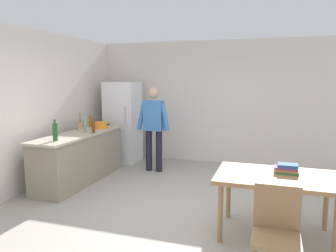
{
  "coord_description": "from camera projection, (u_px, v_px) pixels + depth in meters",
  "views": [
    {
      "loc": [
        1.33,
        -4.2,
        1.88
      ],
      "look_at": [
        -0.49,
        1.36,
        1.02
      ],
      "focal_mm": 34.72,
      "sensor_mm": 36.0,
      "label": 1
    }
  ],
  "objects": [
    {
      "name": "kitchen_counter",
      "position": [
        80.0,
        157.0,
        5.93
      ],
      "size": [
        0.64,
        2.2,
        0.9
      ],
      "color": "gray",
      "rests_on": "ground_plane"
    },
    {
      "name": "ground_plane",
      "position": [
        171.0,
        211.0,
        4.63
      ],
      "size": [
        14.0,
        14.0,
        0.0
      ],
      "primitive_type": "plane",
      "color": "#9E998E"
    },
    {
      "name": "wall_left",
      "position": [
        27.0,
        110.0,
        5.42
      ],
      "size": [
        0.12,
        5.6,
        2.7
      ],
      "primitive_type": "cube",
      "color": "silver",
      "rests_on": "ground_plane"
    },
    {
      "name": "utensil_jar",
      "position": [
        80.0,
        125.0,
        6.28
      ],
      "size": [
        0.11,
        0.11,
        0.32
      ],
      "color": "tan",
      "rests_on": "kitchen_counter"
    },
    {
      "name": "chair",
      "position": [
        276.0,
        229.0,
        2.93
      ],
      "size": [
        0.42,
        0.42,
        0.91
      ],
      "rotation": [
        0.0,
        0.0,
        -0.21
      ],
      "color": "#9E754C",
      "rests_on": "ground_plane"
    },
    {
      "name": "cooking_pot",
      "position": [
        101.0,
        125.0,
        6.44
      ],
      "size": [
        0.4,
        0.28,
        0.12
      ],
      "color": "orange",
      "rests_on": "kitchen_counter"
    },
    {
      "name": "dining_table",
      "position": [
        277.0,
        182.0,
        3.82
      ],
      "size": [
        1.4,
        0.9,
        0.75
      ],
      "color": "#9E754C",
      "rests_on": "ground_plane"
    },
    {
      "name": "refrigerator",
      "position": [
        123.0,
        122.0,
        7.34
      ],
      "size": [
        0.7,
        0.67,
        1.8
      ],
      "color": "white",
      "rests_on": "ground_plane"
    },
    {
      "name": "bottle_vinegar_tall",
      "position": [
        85.0,
        125.0,
        5.93
      ],
      "size": [
        0.06,
        0.06,
        0.32
      ],
      "color": "gray",
      "rests_on": "kitchen_counter"
    },
    {
      "name": "bottle_wine_green",
      "position": [
        55.0,
        132.0,
        5.12
      ],
      "size": [
        0.08,
        0.08,
        0.34
      ],
      "color": "#1E5123",
      "rests_on": "kitchen_counter"
    },
    {
      "name": "wall_back",
      "position": [
        211.0,
        102.0,
        7.26
      ],
      "size": [
        6.4,
        0.12,
        2.7
      ],
      "primitive_type": "cube",
      "color": "silver",
      "rests_on": "ground_plane"
    },
    {
      "name": "bottle_beer_brown",
      "position": [
        93.0,
        127.0,
        5.87
      ],
      "size": [
        0.06,
        0.06,
        0.26
      ],
      "color": "#5B3314",
      "rests_on": "kitchen_counter"
    },
    {
      "name": "bottle_oil_amber",
      "position": [
        90.0,
        121.0,
        6.66
      ],
      "size": [
        0.06,
        0.06,
        0.28
      ],
      "color": "#996619",
      "rests_on": "kitchen_counter"
    },
    {
      "name": "person",
      "position": [
        154.0,
        124.0,
        6.52
      ],
      "size": [
        0.7,
        0.22,
        1.7
      ],
      "color": "#1E1E2D",
      "rests_on": "ground_plane"
    },
    {
      "name": "book_stack",
      "position": [
        287.0,
        169.0,
        3.88
      ],
      "size": [
        0.28,
        0.2,
        0.12
      ],
      "color": "#387A47",
      "rests_on": "dining_table"
    }
  ]
}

